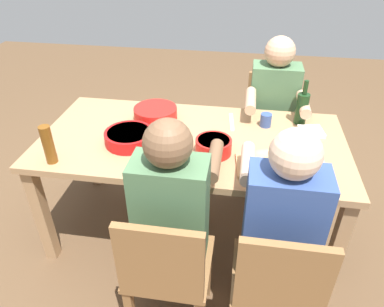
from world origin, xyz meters
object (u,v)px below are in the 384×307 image
at_px(serving_bowl_greens, 214,145).
at_px(wine_glass, 183,154).
at_px(cutting_board, 274,166).
at_px(cup_far_right, 266,120).
at_px(serving_bowl_pasta, 129,137).
at_px(serving_bowl_salad, 155,113).
at_px(chair_near_center, 166,270).
at_px(dining_table, 192,150).
at_px(wine_bottle, 302,108).
at_px(chair_near_right, 276,285).
at_px(beer_bottle, 48,145).
at_px(bread_loaf, 275,158).
at_px(diner_near_center, 173,210).
at_px(napkin_stack, 311,132).
at_px(diner_near_right, 281,221).
at_px(diner_far_right, 273,107).
at_px(chair_far_right, 269,121).

xyz_separation_m(serving_bowl_greens, wine_glass, (-0.14, -0.21, 0.07)).
height_order(cutting_board, cup_far_right, cup_far_right).
distance_m(serving_bowl_pasta, serving_bowl_salad, 0.32).
bearing_deg(cup_far_right, chair_near_center, -113.76).
xyz_separation_m(dining_table, serving_bowl_greens, (0.14, -0.14, 0.13)).
height_order(serving_bowl_pasta, wine_bottle, wine_bottle).
distance_m(wine_bottle, cup_far_right, 0.24).
relative_size(chair_near_right, beer_bottle, 3.86).
xyz_separation_m(beer_bottle, wine_glass, (0.72, 0.02, 0.01)).
xyz_separation_m(chair_near_right, beer_bottle, (-1.22, 0.41, 0.37)).
bearing_deg(bread_loaf, diner_near_center, -143.23).
height_order(chair_near_center, chair_near_right, same).
height_order(chair_near_right, serving_bowl_greens, chair_near_right).
bearing_deg(napkin_stack, diner_near_right, -105.59).
relative_size(diner_near_center, diner_far_right, 1.00).
relative_size(serving_bowl_salad, bread_loaf, 0.88).
height_order(diner_near_right, cup_far_right, diner_near_right).
xyz_separation_m(diner_near_center, serving_bowl_greens, (0.14, 0.45, 0.09)).
xyz_separation_m(cutting_board, bread_loaf, (0.00, -0.00, 0.06)).
bearing_deg(diner_near_right, chair_near_center, -160.03).
xyz_separation_m(diner_near_center, wine_glass, (0.01, 0.25, 0.16)).
bearing_deg(napkin_stack, chair_far_right, 109.47).
distance_m(serving_bowl_pasta, serving_bowl_greens, 0.50).
bearing_deg(cutting_board, cup_far_right, 95.08).
bearing_deg(diner_far_right, wine_glass, -117.99).
bearing_deg(beer_bottle, diner_far_right, 38.04).
xyz_separation_m(dining_table, napkin_stack, (0.72, 0.17, 0.10)).
bearing_deg(diner_far_right, diner_near_right, -90.00).
height_order(serving_bowl_salad, wine_glass, wine_glass).
height_order(chair_near_center, beer_bottle, beer_bottle).
relative_size(diner_near_center, chair_far_right, 1.41).
distance_m(diner_near_right, wine_glass, 0.58).
height_order(serving_bowl_pasta, wine_glass, wine_glass).
bearing_deg(wine_bottle, diner_far_right, 117.81).
relative_size(diner_near_center, serving_bowl_salad, 4.26).
relative_size(diner_near_right, wine_glass, 7.23).
bearing_deg(serving_bowl_pasta, wine_bottle, 21.97).
relative_size(bread_loaf, wine_bottle, 1.10).
xyz_separation_m(diner_far_right, wine_glass, (-0.50, -0.94, 0.16)).
bearing_deg(bread_loaf, chair_near_center, -131.51).
height_order(beer_bottle, cup_far_right, beer_bottle).
distance_m(diner_near_center, napkin_stack, 1.05).
relative_size(diner_far_right, chair_near_right, 1.41).
height_order(serving_bowl_salad, beer_bottle, beer_bottle).
distance_m(chair_far_right, bread_loaf, 1.06).
bearing_deg(serving_bowl_salad, serving_bowl_greens, -39.30).
xyz_separation_m(diner_far_right, serving_bowl_salad, (-0.78, -0.39, 0.09)).
height_order(diner_near_right, beer_bottle, diner_near_right).
bearing_deg(chair_far_right, serving_bowl_greens, -111.59).
distance_m(serving_bowl_greens, cutting_board, 0.35).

